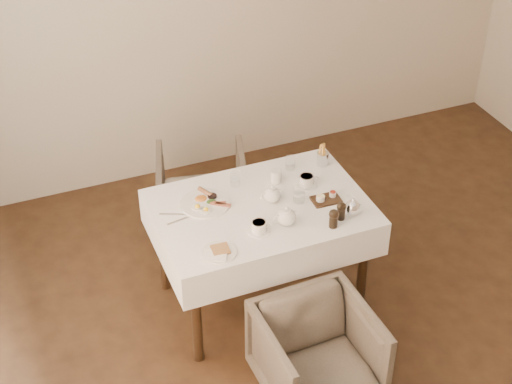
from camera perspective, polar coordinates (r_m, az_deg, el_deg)
The scene contains 20 objects.
table at distance 4.76m, azimuth 0.37°, elevation -2.17°, with size 1.28×0.88×0.75m.
armchair_near at distance 4.46m, azimuth 4.48°, elevation -11.72°, with size 0.61×0.63×0.57m, color #4E4539.
armchair_far at distance 5.61m, azimuth -3.94°, elevation 0.05°, with size 0.62×0.64×0.58m, color #4E4539.
breakfast_plate at distance 4.71m, azimuth -3.71°, elevation -0.76°, with size 0.30×0.30×0.04m.
side_plate at distance 4.34m, azimuth -2.76°, elevation -4.44°, with size 0.21×0.19×0.02m.
teapot_centre at distance 4.69m, azimuth 1.16°, elevation -0.11°, with size 0.15×0.11×0.12m, color white, non-canonical shape.
teapot_front at distance 4.51m, azimuth 2.22°, elevation -1.73°, with size 0.16×0.12×0.13m, color white, non-canonical shape.
creamer at distance 4.87m, azimuth 1.47°, elevation 1.16°, with size 0.07×0.07×0.08m, color white.
teacup_near at distance 4.48m, azimuth 0.21°, elevation -2.57°, with size 0.14×0.14×0.07m.
teacup_far at distance 4.85m, azimuth 3.70°, elevation 0.81°, with size 0.14×0.14×0.07m.
glass_left at distance 4.84m, azimuth -1.52°, elevation 0.95°, with size 0.06×0.06×0.09m, color silver.
glass_mid at distance 4.70m, azimuth 3.15°, elevation -0.17°, with size 0.07×0.07×0.10m, color silver.
glass_right at distance 4.99m, azimuth 2.52°, elevation 2.13°, with size 0.06×0.06×0.09m, color silver.
condiment_board at distance 4.74m, azimuth 5.10°, elevation -0.49°, with size 0.18×0.12×0.04m.
pepper_mill_left at distance 4.52m, azimuth 5.66°, elevation -1.91°, with size 0.06×0.06×0.12m, color black, non-canonical shape.
pepper_mill_right at distance 4.58m, azimuth 6.22°, elevation -1.37°, with size 0.06×0.06×0.12m, color black, non-canonical shape.
silver_pot at distance 4.62m, azimuth 7.03°, elevation -1.04°, with size 0.11×0.09×0.11m, color white, non-canonical shape.
fries_cup at distance 5.03m, azimuth 4.87°, elevation 2.67°, with size 0.08×0.08×0.16m.
cutlery_fork at distance 4.64m, azimuth -5.93°, elevation -1.62°, with size 0.01×0.18×0.00m, color silver.
cutlery_knife at distance 4.60m, azimuth -5.44°, elevation -2.00°, with size 0.01×0.19×0.00m, color silver.
Camera 1 is at (-1.99, -2.62, 3.58)m, focal length 55.00 mm.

